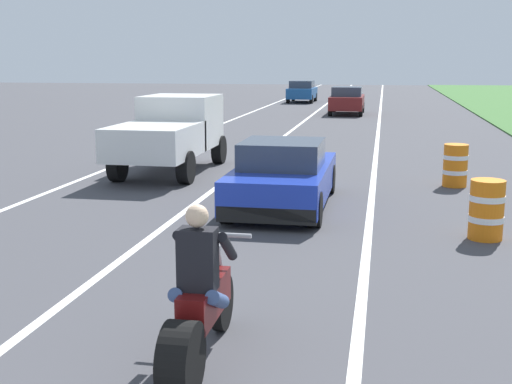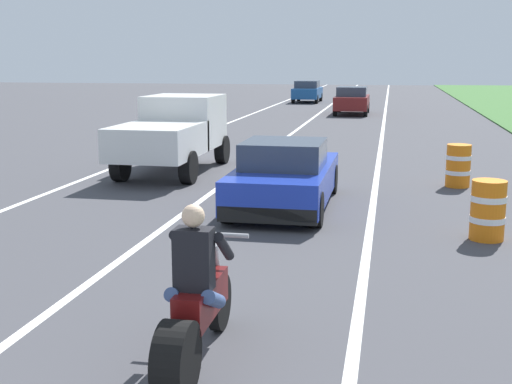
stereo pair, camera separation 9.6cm
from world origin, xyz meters
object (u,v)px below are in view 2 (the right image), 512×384
(distant_car_far_ahead, at_px, (352,100))
(pickup_truck_left_lane_white, at_px, (174,130))
(distant_car_further_ahead, at_px, (307,91))
(sports_car_blue, at_px, (285,177))
(construction_barrel_nearest, at_px, (488,210))
(construction_barrel_mid, at_px, (458,166))
(motorcycle_with_rider, at_px, (195,309))

(distant_car_far_ahead, bearing_deg, pickup_truck_left_lane_white, -99.81)
(distant_car_further_ahead, bearing_deg, sports_car_blue, -83.82)
(sports_car_blue, height_order, construction_barrel_nearest, sports_car_blue)
(sports_car_blue, relative_size, pickup_truck_left_lane_white, 0.90)
(construction_barrel_mid, bearing_deg, construction_barrel_nearest, -89.63)
(sports_car_blue, xyz_separation_m, construction_barrel_mid, (3.65, 3.01, -0.13))
(construction_barrel_mid, height_order, distant_car_far_ahead, distant_car_far_ahead)
(distant_car_further_ahead, bearing_deg, motorcycle_with_rider, -84.54)
(motorcycle_with_rider, xyz_separation_m, sports_car_blue, (-0.27, 7.35, 0.04))
(construction_barrel_nearest, bearing_deg, motorcycle_with_rider, -121.79)
(motorcycle_with_rider, bearing_deg, construction_barrel_mid, 71.91)
(construction_barrel_mid, xyz_separation_m, distant_car_far_ahead, (-3.68, 21.09, 0.27))
(construction_barrel_nearest, bearing_deg, construction_barrel_mid, 90.37)
(sports_car_blue, relative_size, construction_barrel_mid, 4.30)
(pickup_truck_left_lane_white, height_order, distant_car_far_ahead, pickup_truck_left_lane_white)
(pickup_truck_left_lane_white, height_order, construction_barrel_nearest, pickup_truck_left_lane_white)
(sports_car_blue, relative_size, distant_car_further_ahead, 1.08)
(motorcycle_with_rider, height_order, pickup_truck_left_lane_white, pickup_truck_left_lane_white)
(pickup_truck_left_lane_white, relative_size, construction_barrel_mid, 4.80)
(motorcycle_with_rider, xyz_separation_m, pickup_truck_left_lane_white, (-3.81, 11.12, 0.51))
(distant_car_further_ahead, bearing_deg, pickup_truck_left_lane_white, -89.70)
(sports_car_blue, bearing_deg, construction_barrel_mid, 39.51)
(motorcycle_with_rider, relative_size, construction_barrel_nearest, 2.21)
(sports_car_blue, height_order, pickup_truck_left_lane_white, pickup_truck_left_lane_white)
(construction_barrel_nearest, xyz_separation_m, distant_car_further_ahead, (-7.39, 36.05, 0.27))
(motorcycle_with_rider, xyz_separation_m, construction_barrel_mid, (3.39, 10.36, -0.09))
(pickup_truck_left_lane_white, distance_m, construction_barrel_mid, 7.26)
(distant_car_far_ahead, bearing_deg, distant_car_further_ahead, 109.97)
(motorcycle_with_rider, bearing_deg, pickup_truck_left_lane_white, 108.91)
(construction_barrel_mid, bearing_deg, distant_car_further_ahead, 103.26)
(pickup_truck_left_lane_white, relative_size, distant_car_far_ahead, 1.20)
(pickup_truck_left_lane_white, bearing_deg, sports_car_blue, -46.80)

